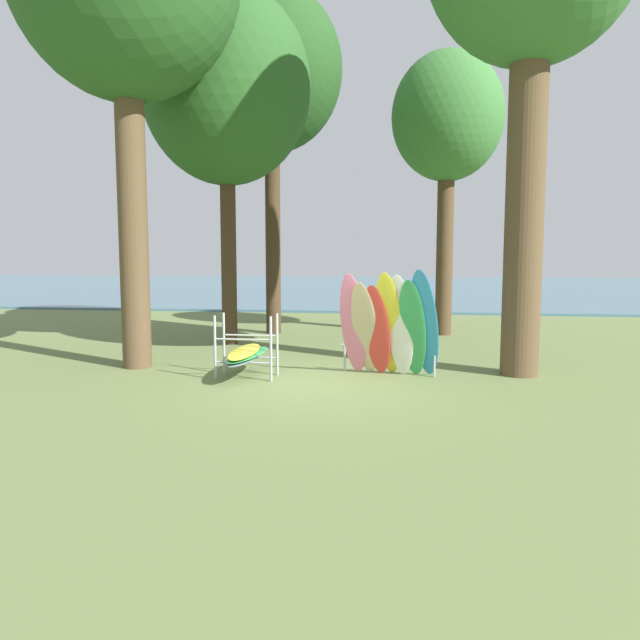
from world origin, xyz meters
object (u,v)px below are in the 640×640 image
object	(u,v)px
leaning_board_pile	(389,327)
board_storage_rack	(246,354)
tree_far_right_back	(226,88)
tree_far_left_back	(447,120)
tree_mid_behind	(272,72)

from	to	relation	value
leaning_board_pile	board_storage_rack	world-z (taller)	leaning_board_pile
leaning_board_pile	tree_far_right_back	bearing A→B (deg)	137.54
tree_far_right_back	leaning_board_pile	bearing A→B (deg)	-42.46
leaning_board_pile	tree_far_left_back	bearing A→B (deg)	77.47
tree_mid_behind	tree_far_right_back	distance (m)	2.59
tree_mid_behind	tree_far_right_back	world-z (taller)	tree_mid_behind
leaning_board_pile	board_storage_rack	distance (m)	2.87
tree_mid_behind	tree_far_right_back	xyz separation A→B (m)	(-0.73, -2.28, -1.00)
tree_mid_behind	tree_far_left_back	distance (m)	5.32
tree_mid_behind	leaning_board_pile	distance (m)	9.86
tree_far_left_back	board_storage_rack	size ratio (longest dim) A/B	3.87
tree_far_left_back	leaning_board_pile	size ratio (longest dim) A/B	3.82
tree_far_left_back	leaning_board_pile	world-z (taller)	tree_far_left_back
leaning_board_pile	tree_mid_behind	bearing A→B (deg)	120.08
leaning_board_pile	board_storage_rack	size ratio (longest dim) A/B	1.01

